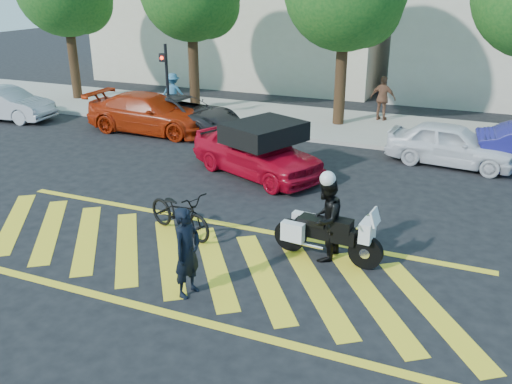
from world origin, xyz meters
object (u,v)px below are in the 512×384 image
at_px(police_motorcycle, 326,234).
at_px(officer_moto, 326,219).
at_px(parked_mid_right, 451,144).
at_px(bicycle, 180,212).
at_px(parked_far_left, 6,104).
at_px(parked_left, 151,113).
at_px(parked_mid_left, 183,114).
at_px(officer_bike, 187,252).
at_px(red_convertible, 257,151).

bearing_deg(police_motorcycle, officer_moto, -161.92).
bearing_deg(parked_mid_right, bicycle, 151.29).
distance_m(parked_far_left, parked_mid_right, 17.73).
xyz_separation_m(bicycle, parked_mid_right, (5.42, 7.72, 0.14)).
height_order(parked_left, parked_mid_left, parked_left).
distance_m(police_motorcycle, parked_mid_right, 7.84).
relative_size(police_motorcycle, officer_moto, 1.33).
xyz_separation_m(officer_bike, parked_mid_right, (3.95, 9.94, -0.20)).
height_order(officer_bike, parked_far_left, officer_bike).
xyz_separation_m(police_motorcycle, officer_moto, (-0.02, -0.00, 0.33)).
bearing_deg(red_convertible, police_motorcycle, -118.22).
xyz_separation_m(bicycle, police_motorcycle, (3.46, 0.13, 0.04)).
bearing_deg(officer_bike, parked_far_left, 66.15).
bearing_deg(officer_bike, parked_mid_right, -12.42).
height_order(officer_bike, parked_mid_right, officer_bike).
distance_m(parked_mid_left, parked_mid_right, 10.01).
distance_m(officer_bike, parked_far_left, 16.42).
relative_size(officer_bike, officer_moto, 0.97).
bearing_deg(parked_far_left, parked_left, -88.78).
bearing_deg(parked_mid_left, parked_left, 131.35).
xyz_separation_m(officer_bike, parked_far_left, (-13.76, 8.97, -0.21)).
xyz_separation_m(parked_left, parked_mid_left, (1.03, 0.70, -0.08)).
height_order(officer_bike, officer_moto, officer_moto).
distance_m(officer_bike, red_convertible, 6.81).
bearing_deg(red_convertible, parked_far_left, 103.21).
relative_size(parked_far_left, parked_mid_right, 1.03).
xyz_separation_m(parked_far_left, parked_mid_right, (17.71, 0.97, 0.00)).
height_order(bicycle, parked_far_left, parked_far_left).
distance_m(red_convertible, parked_mid_right, 6.26).
relative_size(officer_bike, parked_mid_left, 0.37).
distance_m(bicycle, parked_mid_right, 9.44).
height_order(officer_moto, parked_mid_right, officer_moto).
height_order(police_motorcycle, parked_mid_left, parked_mid_left).
xyz_separation_m(red_convertible, parked_far_left, (-12.37, 2.30, -0.08)).
height_order(police_motorcycle, parked_left, parked_left).
height_order(bicycle, parked_left, parked_left).
bearing_deg(officer_moto, police_motorcycle, 108.08).
bearing_deg(parked_far_left, officer_bike, -127.83).
xyz_separation_m(officer_bike, officer_moto, (1.97, 2.35, 0.03)).
bearing_deg(parked_left, red_convertible, -118.14).
bearing_deg(bicycle, parked_left, 57.52).
bearing_deg(parked_left, officer_bike, -144.17).
xyz_separation_m(officer_moto, parked_left, (-9.05, 7.31, -0.17)).
height_order(red_convertible, parked_mid_right, red_convertible).
distance_m(red_convertible, parked_mid_left, 5.95).
distance_m(red_convertible, parked_left, 6.43).
height_order(parked_left, parked_mid_right, parked_left).
distance_m(parked_left, parked_mid_right, 11.03).
relative_size(police_motorcycle, parked_mid_right, 0.61).
relative_size(bicycle, parked_far_left, 0.50).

